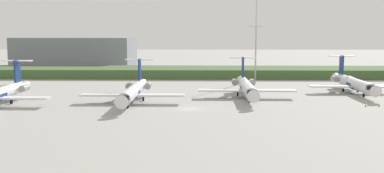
{
  "coord_description": "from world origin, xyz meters",
  "views": [
    {
      "loc": [
        2.33,
        -92.93,
        16.06
      ],
      "look_at": [
        0.0,
        12.65,
        3.0
      ],
      "focal_mm": 43.2,
      "sensor_mm": 36.0,
      "label": 1
    }
  ],
  "objects_px": {
    "regional_jet_second": "(134,91)",
    "antenna_mast": "(256,46)",
    "regional_jet_third": "(246,87)",
    "regional_jet_fourth": "(353,83)",
    "safety_cone_front_marker": "(366,105)",
    "safety_cone_mid_marker": "(379,105)"
  },
  "relations": [
    {
      "from": "regional_jet_second",
      "to": "antenna_mast",
      "type": "distance_m",
      "value": 57.01
    },
    {
      "from": "regional_jet_third",
      "to": "regional_jet_fourth",
      "type": "distance_m",
      "value": 29.31
    },
    {
      "from": "antenna_mast",
      "to": "regional_jet_fourth",
      "type": "bearing_deg",
      "value": -53.84
    },
    {
      "from": "regional_jet_second",
      "to": "safety_cone_front_marker",
      "type": "distance_m",
      "value": 49.8
    },
    {
      "from": "regional_jet_third",
      "to": "safety_cone_mid_marker",
      "type": "distance_m",
      "value": 29.71
    },
    {
      "from": "regional_jet_third",
      "to": "antenna_mast",
      "type": "relative_size",
      "value": 1.19
    },
    {
      "from": "antenna_mast",
      "to": "safety_cone_front_marker",
      "type": "height_order",
      "value": "antenna_mast"
    },
    {
      "from": "antenna_mast",
      "to": "regional_jet_third",
      "type": "bearing_deg",
      "value": -99.64
    },
    {
      "from": "regional_jet_fourth",
      "to": "antenna_mast",
      "type": "height_order",
      "value": "antenna_mast"
    },
    {
      "from": "safety_cone_front_marker",
      "to": "regional_jet_third",
      "type": "bearing_deg",
      "value": 150.8
    },
    {
      "from": "regional_jet_second",
      "to": "antenna_mast",
      "type": "bearing_deg",
      "value": 55.14
    },
    {
      "from": "regional_jet_third",
      "to": "safety_cone_mid_marker",
      "type": "relative_size",
      "value": 56.36
    },
    {
      "from": "regional_jet_fourth",
      "to": "safety_cone_mid_marker",
      "type": "height_order",
      "value": "regional_jet_fourth"
    },
    {
      "from": "regional_jet_third",
      "to": "regional_jet_fourth",
      "type": "xyz_separation_m",
      "value": [
        28.04,
        8.55,
        0.0
      ]
    },
    {
      "from": "regional_jet_third",
      "to": "safety_cone_front_marker",
      "type": "height_order",
      "value": "regional_jet_third"
    },
    {
      "from": "regional_jet_second",
      "to": "regional_jet_fourth",
      "type": "relative_size",
      "value": 1.0
    },
    {
      "from": "regional_jet_fourth",
      "to": "antenna_mast",
      "type": "bearing_deg",
      "value": 126.16
    },
    {
      "from": "antenna_mast",
      "to": "safety_cone_mid_marker",
      "type": "height_order",
      "value": "antenna_mast"
    },
    {
      "from": "regional_jet_fourth",
      "to": "safety_cone_mid_marker",
      "type": "distance_m",
      "value": 21.88
    },
    {
      "from": "regional_jet_second",
      "to": "antenna_mast",
      "type": "height_order",
      "value": "antenna_mast"
    },
    {
      "from": "regional_jet_fourth",
      "to": "antenna_mast",
      "type": "distance_m",
      "value": 37.47
    },
    {
      "from": "regional_jet_third",
      "to": "antenna_mast",
      "type": "distance_m",
      "value": 39.47
    }
  ]
}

